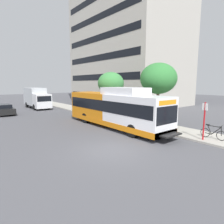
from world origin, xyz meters
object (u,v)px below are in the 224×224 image
at_px(parked_car_far_lane, 5,109).
at_px(box_truck_background, 37,97).
at_px(street_tree_mid_block, 111,83).
at_px(bicycle_parked, 213,133).
at_px(bus_stop_sign_pole, 204,118).
at_px(street_tree_near_stop, 158,79).
at_px(transit_bus, 114,109).

distance_m(parked_car_far_lane, box_truck_background, 6.65).
bearing_deg(box_truck_background, street_tree_mid_block, -67.08).
bearing_deg(street_tree_mid_block, bicycle_parked, -95.67).
height_order(bus_stop_sign_pole, street_tree_near_stop, street_tree_near_stop).
bearing_deg(parked_car_far_lane, street_tree_near_stop, -57.60).
distance_m(bicycle_parked, street_tree_near_stop, 6.97).
bearing_deg(box_truck_background, parked_car_far_lane, -143.62).
height_order(street_tree_mid_block, box_truck_background, street_tree_mid_block).
bearing_deg(street_tree_mid_block, transit_bus, -125.55).
xyz_separation_m(bus_stop_sign_pole, street_tree_near_stop, (1.80, 5.38, 2.77)).
height_order(transit_bus, street_tree_mid_block, street_tree_mid_block).
distance_m(street_tree_mid_block, box_truck_background, 13.86).
relative_size(street_tree_near_stop, parked_car_far_lane, 1.28).
bearing_deg(bicycle_parked, bus_stop_sign_pole, 157.23).
bearing_deg(parked_car_far_lane, street_tree_mid_block, -39.38).
distance_m(street_tree_near_stop, street_tree_mid_block, 7.58).
height_order(street_tree_near_stop, parked_car_far_lane, street_tree_near_stop).
distance_m(transit_bus, box_truck_background, 18.29).
bearing_deg(transit_bus, bus_stop_sign_pole, -75.08).
distance_m(transit_bus, bus_stop_sign_pole, 7.56).
height_order(transit_bus, box_truck_background, transit_bus).
bearing_deg(street_tree_near_stop, box_truck_background, 104.04).
height_order(transit_bus, street_tree_near_stop, street_tree_near_stop).
bearing_deg(bicycle_parked, street_tree_near_stop, 79.73).
height_order(transit_bus, parked_car_far_lane, transit_bus).
relative_size(street_tree_near_stop, box_truck_background, 0.82).
bearing_deg(bus_stop_sign_pole, street_tree_mid_block, 80.84).
xyz_separation_m(street_tree_mid_block, parked_car_far_lane, (-10.61, 8.71, -3.32)).
height_order(transit_bus, bus_stop_sign_pole, transit_bus).
xyz_separation_m(transit_bus, bicycle_parked, (2.72, -7.63, -1.14)).
relative_size(bicycle_parked, box_truck_background, 0.25).
distance_m(transit_bus, street_tree_near_stop, 5.01).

